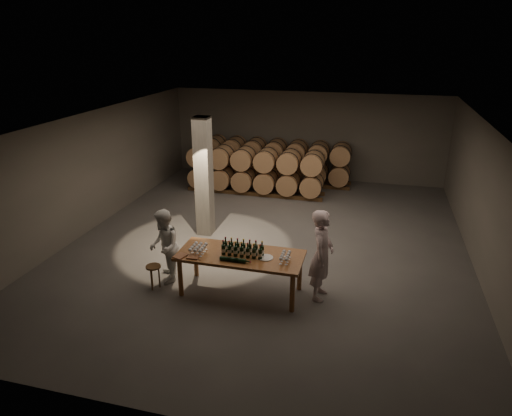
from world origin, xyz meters
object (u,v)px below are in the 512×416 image
(notebook_near, at_px, (193,257))
(stool, at_px, (153,270))
(bottle_cluster, at_px, (243,250))
(tasting_table, at_px, (240,259))
(person_woman, at_px, (164,246))
(person_man, at_px, (322,255))
(plate, at_px, (266,258))

(notebook_near, bearing_deg, stool, 171.03)
(notebook_near, bearing_deg, bottle_cluster, 16.88)
(tasting_table, height_order, person_woman, person_woman)
(person_man, bearing_deg, bottle_cluster, 105.12)
(bottle_cluster, bearing_deg, plate, 0.30)
(person_man, distance_m, person_woman, 3.40)
(stool, distance_m, person_woman, 0.55)
(tasting_table, relative_size, stool, 4.89)
(tasting_table, xyz_separation_m, person_woman, (-1.75, 0.06, 0.03))
(person_man, height_order, person_woman, person_man)
(tasting_table, bearing_deg, person_man, 8.80)
(person_man, relative_size, person_woman, 1.17)
(tasting_table, bearing_deg, person_woman, 177.94)
(person_woman, bearing_deg, bottle_cluster, 61.92)
(plate, xyz_separation_m, stool, (-2.40, -0.27, -0.47))
(tasting_table, xyz_separation_m, plate, (0.55, -0.03, 0.11))
(tasting_table, height_order, notebook_near, notebook_near)
(stool, height_order, person_woman, person_woman)
(bottle_cluster, height_order, notebook_near, bottle_cluster)
(stool, relative_size, person_woman, 0.32)
(bottle_cluster, xyz_separation_m, stool, (-1.91, -0.27, -0.58))
(plate, xyz_separation_m, notebook_near, (-1.43, -0.36, 0.01))
(bottle_cluster, bearing_deg, notebook_near, -159.27)
(person_woman, bearing_deg, person_man, 68.26)
(tasting_table, relative_size, plate, 8.55)
(tasting_table, height_order, person_man, person_man)
(notebook_near, xyz_separation_m, person_man, (2.53, 0.65, 0.05))
(notebook_near, bearing_deg, person_man, 10.52)
(plate, height_order, person_man, person_man)
(bottle_cluster, relative_size, plate, 2.84)
(person_woman, bearing_deg, tasting_table, 62.97)
(tasting_table, bearing_deg, plate, -3.43)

